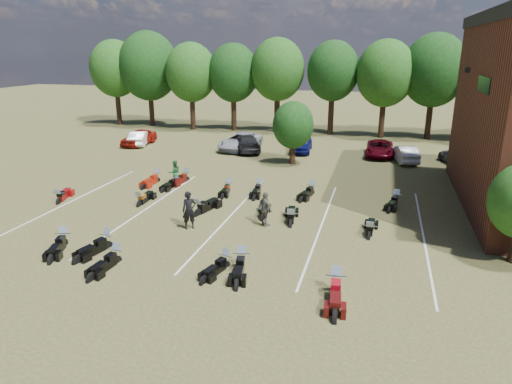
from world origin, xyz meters
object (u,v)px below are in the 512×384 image
(car_0, at_px, (139,137))
(motorcycle_14, at_px, (186,181))
(motorcycle_0, at_px, (65,246))
(person_green, at_px, (175,173))
(motorcycle_3, at_px, (225,268))
(car_4, at_px, (301,143))
(person_grey, at_px, (265,209))
(motorcycle_7, at_px, (59,203))
(person_black, at_px, (189,210))

(car_0, bearing_deg, motorcycle_14, -44.02)
(motorcycle_0, height_order, motorcycle_14, motorcycle_0)
(person_green, xyz_separation_m, motorcycle_0, (-0.70, -10.51, -0.85))
(motorcycle_14, bearing_deg, person_green, -100.21)
(car_0, relative_size, motorcycle_3, 2.09)
(car_0, height_order, car_4, car_4)
(car_4, bearing_deg, person_grey, -90.54)
(person_green, relative_size, motorcycle_0, 0.73)
(motorcycle_7, bearing_deg, car_4, -138.82)
(person_black, relative_size, motorcycle_14, 0.85)
(motorcycle_14, bearing_deg, motorcycle_7, -121.28)
(motorcycle_3, bearing_deg, car_0, 140.80)
(person_black, xyz_separation_m, motorcycle_0, (-4.75, -3.59, -0.98))
(person_black, distance_m, motorcycle_14, 8.80)
(motorcycle_0, relative_size, motorcycle_7, 1.02)
(person_black, distance_m, person_green, 8.02)
(person_green, xyz_separation_m, person_grey, (7.66, -5.54, 0.07))
(person_green, relative_size, motorcycle_7, 0.74)
(person_green, bearing_deg, car_0, -90.94)
(person_black, bearing_deg, motorcycle_14, 81.72)
(car_0, distance_m, motorcycle_0, 23.14)
(person_grey, bearing_deg, motorcycle_0, 70.96)
(person_grey, relative_size, motorcycle_14, 0.80)
(person_grey, distance_m, motorcycle_7, 12.70)
(motorcycle_0, bearing_deg, car_0, 91.71)
(person_grey, bearing_deg, person_green, 4.37)
(car_4, height_order, motorcycle_7, car_4)
(car_0, height_order, motorcycle_7, car_0)
(person_black, relative_size, motorcycle_7, 0.86)
(person_green, bearing_deg, motorcycle_7, 7.16)
(car_0, distance_m, motorcycle_7, 16.92)
(person_green, bearing_deg, car_4, -156.70)
(person_grey, bearing_deg, car_0, -4.91)
(car_0, xyz_separation_m, car_4, (15.25, 1.30, 0.01))
(person_black, bearing_deg, motorcycle_0, -176.21)
(motorcycle_3, xyz_separation_m, motorcycle_7, (-12.22, 5.25, 0.00))
(person_black, xyz_separation_m, person_grey, (3.61, 1.38, -0.06))
(motorcycle_14, bearing_deg, motorcycle_3, -50.43)
(person_green, height_order, person_grey, person_grey)
(car_4, relative_size, person_black, 2.24)
(person_grey, bearing_deg, motorcycle_7, 39.31)
(person_green, xyz_separation_m, motorcycle_14, (0.35, 1.00, -0.85))
(person_black, height_order, motorcycle_7, person_black)
(motorcycle_0, distance_m, motorcycle_14, 11.56)
(person_black, bearing_deg, car_0, 92.39)
(person_grey, bearing_deg, motorcycle_3, 125.16)
(person_green, bearing_deg, motorcycle_3, 84.64)
(motorcycle_7, relative_size, motorcycle_14, 1.00)
(person_grey, relative_size, motorcycle_7, 0.81)
(person_grey, height_order, motorcycle_0, person_grey)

